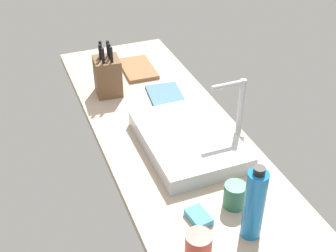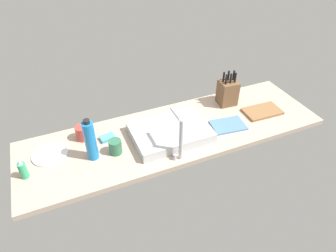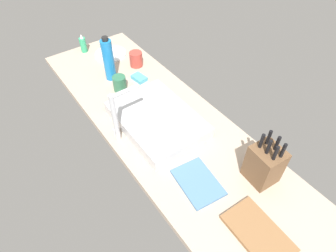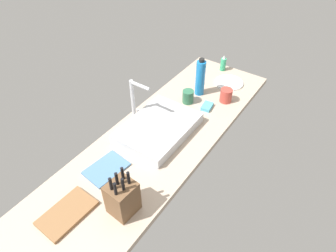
{
  "view_description": "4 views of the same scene",
  "coord_description": "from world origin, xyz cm",
  "px_view_note": "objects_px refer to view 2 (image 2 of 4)",
  "views": [
    {
      "loc": [
        135.09,
        -56.65,
        113.28
      ],
      "look_at": [
        -1.5,
        -2.98,
        11.33
      ],
      "focal_mm": 48.21,
      "sensor_mm": 36.0,
      "label": 1
    },
    {
      "loc": [
        63.56,
        137.48,
        126.02
      ],
      "look_at": [
        4.97,
        1.02,
        9.93
      ],
      "focal_mm": 32.12,
      "sensor_mm": 36.0,
      "label": 2
    },
    {
      "loc": [
        -81.57,
        58.54,
        108.77
      ],
      "look_at": [
        -4.51,
        2.78,
        9.34
      ],
      "focal_mm": 30.46,
      "sensor_mm": 36.0,
      "label": 3
    },
    {
      "loc": [
        -102.97,
        -77.7,
        128.01
      ],
      "look_at": [
        5.85,
        -2.69,
        10.43
      ],
      "focal_mm": 32.4,
      "sensor_mm": 36.0,
      "label": 4
    }
  ],
  "objects_px": {
    "water_bottle": "(90,140)",
    "dinner_plate": "(50,154)",
    "knife_block": "(228,92)",
    "dish_towel": "(228,125)",
    "sink_basin": "(170,132)",
    "coffee_mug": "(82,133)",
    "dish_sponge": "(107,138)",
    "cutting_board": "(262,111)",
    "faucet": "(180,135)",
    "soap_bottle": "(23,170)",
    "ceramic_cup": "(115,147)"
  },
  "relations": [
    {
      "from": "dish_towel",
      "to": "knife_block",
      "type": "bearing_deg",
      "value": -119.08
    },
    {
      "from": "knife_block",
      "to": "dinner_plate",
      "type": "bearing_deg",
      "value": 7.32
    },
    {
      "from": "knife_block",
      "to": "dish_sponge",
      "type": "relative_size",
      "value": 2.77
    },
    {
      "from": "knife_block",
      "to": "water_bottle",
      "type": "bearing_deg",
      "value": 14.56
    },
    {
      "from": "knife_block",
      "to": "dish_towel",
      "type": "distance_m",
      "value": 0.29
    },
    {
      "from": "soap_bottle",
      "to": "dinner_plate",
      "type": "bearing_deg",
      "value": -138.29
    },
    {
      "from": "faucet",
      "to": "dish_sponge",
      "type": "bearing_deg",
      "value": -42.65
    },
    {
      "from": "sink_basin",
      "to": "soap_bottle",
      "type": "xyz_separation_m",
      "value": [
        0.86,
        0.01,
        0.02
      ]
    },
    {
      "from": "knife_block",
      "to": "dish_sponge",
      "type": "xyz_separation_m",
      "value": [
        0.9,
        0.06,
        -0.08
      ]
    },
    {
      "from": "water_bottle",
      "to": "dinner_plate",
      "type": "xyz_separation_m",
      "value": [
        0.23,
        -0.12,
        -0.12
      ]
    },
    {
      "from": "water_bottle",
      "to": "dinner_plate",
      "type": "height_order",
      "value": "water_bottle"
    },
    {
      "from": "dish_towel",
      "to": "ceramic_cup",
      "type": "relative_size",
      "value": 2.44
    },
    {
      "from": "sink_basin",
      "to": "water_bottle",
      "type": "relative_size",
      "value": 1.76
    },
    {
      "from": "cutting_board",
      "to": "ceramic_cup",
      "type": "distance_m",
      "value": 1.06
    },
    {
      "from": "knife_block",
      "to": "dish_towel",
      "type": "height_order",
      "value": "knife_block"
    },
    {
      "from": "sink_basin",
      "to": "dinner_plate",
      "type": "distance_m",
      "value": 0.73
    },
    {
      "from": "ceramic_cup",
      "to": "dish_towel",
      "type": "bearing_deg",
      "value": 176.69
    },
    {
      "from": "dish_sponge",
      "to": "cutting_board",
      "type": "bearing_deg",
      "value": 172.29
    },
    {
      "from": "sink_basin",
      "to": "dish_sponge",
      "type": "distance_m",
      "value": 0.4
    },
    {
      "from": "soap_bottle",
      "to": "water_bottle",
      "type": "distance_m",
      "value": 0.38
    },
    {
      "from": "knife_block",
      "to": "water_bottle",
      "type": "distance_m",
      "value": 1.03
    },
    {
      "from": "faucet",
      "to": "water_bottle",
      "type": "height_order",
      "value": "faucet"
    },
    {
      "from": "sink_basin",
      "to": "cutting_board",
      "type": "xyz_separation_m",
      "value": [
        -0.7,
        0.02,
        -0.02
      ]
    },
    {
      "from": "faucet",
      "to": "water_bottle",
      "type": "xyz_separation_m",
      "value": [
        0.46,
        -0.19,
        -0.04
      ]
    },
    {
      "from": "sink_basin",
      "to": "ceramic_cup",
      "type": "relative_size",
      "value": 5.35
    },
    {
      "from": "water_bottle",
      "to": "dinner_plate",
      "type": "bearing_deg",
      "value": -26.78
    },
    {
      "from": "knife_block",
      "to": "water_bottle",
      "type": "relative_size",
      "value": 0.92
    },
    {
      "from": "water_bottle",
      "to": "cutting_board",
      "type": "bearing_deg",
      "value": 179.15
    },
    {
      "from": "water_bottle",
      "to": "dish_sponge",
      "type": "xyz_separation_m",
      "value": [
        -0.11,
        -0.13,
        -0.12
      ]
    },
    {
      "from": "soap_bottle",
      "to": "coffee_mug",
      "type": "distance_m",
      "value": 0.4
    },
    {
      "from": "faucet",
      "to": "knife_block",
      "type": "xyz_separation_m",
      "value": [
        -0.55,
        -0.37,
        -0.07
      ]
    },
    {
      "from": "soap_bottle",
      "to": "dish_towel",
      "type": "bearing_deg",
      "value": 177.8
    },
    {
      "from": "water_bottle",
      "to": "coffee_mug",
      "type": "bearing_deg",
      "value": -83.11
    },
    {
      "from": "sink_basin",
      "to": "knife_block",
      "type": "relative_size",
      "value": 1.92
    },
    {
      "from": "water_bottle",
      "to": "dish_towel",
      "type": "xyz_separation_m",
      "value": [
        -0.88,
        0.06,
        -0.12
      ]
    },
    {
      "from": "cutting_board",
      "to": "dinner_plate",
      "type": "height_order",
      "value": "cutting_board"
    },
    {
      "from": "water_bottle",
      "to": "dinner_plate",
      "type": "distance_m",
      "value": 0.29
    },
    {
      "from": "sink_basin",
      "to": "dinner_plate",
      "type": "xyz_separation_m",
      "value": [
        0.72,
        -0.12,
        -0.03
      ]
    },
    {
      "from": "water_bottle",
      "to": "sink_basin",
      "type": "bearing_deg",
      "value": -179.82
    },
    {
      "from": "soap_bottle",
      "to": "dish_sponge",
      "type": "bearing_deg",
      "value": -164.6
    },
    {
      "from": "faucet",
      "to": "ceramic_cup",
      "type": "relative_size",
      "value": 3.1
    },
    {
      "from": "faucet",
      "to": "knife_block",
      "type": "distance_m",
      "value": 0.67
    },
    {
      "from": "sink_basin",
      "to": "coffee_mug",
      "type": "xyz_separation_m",
      "value": [
        0.51,
        -0.19,
        0.01
      ]
    },
    {
      "from": "water_bottle",
      "to": "coffee_mug",
      "type": "distance_m",
      "value": 0.21
    },
    {
      "from": "cutting_board",
      "to": "coffee_mug",
      "type": "distance_m",
      "value": 1.23
    },
    {
      "from": "faucet",
      "to": "coffee_mug",
      "type": "bearing_deg",
      "value": -38.45
    },
    {
      "from": "cutting_board",
      "to": "water_bottle",
      "type": "distance_m",
      "value": 1.19
    },
    {
      "from": "dinner_plate",
      "to": "ceramic_cup",
      "type": "height_order",
      "value": "ceramic_cup"
    },
    {
      "from": "dinner_plate",
      "to": "ceramic_cup",
      "type": "distance_m",
      "value": 0.39
    },
    {
      "from": "sink_basin",
      "to": "soap_bottle",
      "type": "bearing_deg",
      "value": 0.57
    }
  ]
}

